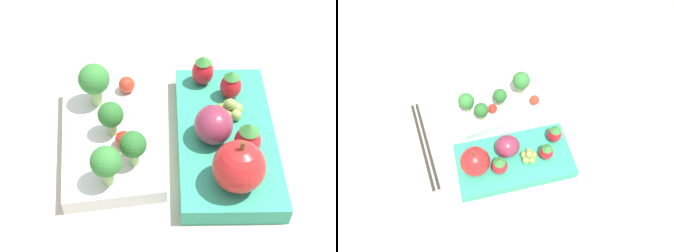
{
  "view_description": "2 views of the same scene",
  "coord_description": "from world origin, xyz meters",
  "views": [
    {
      "loc": [
        -0.37,
        0.02,
        0.42
      ],
      "look_at": [
        -0.01,
        -0.0,
        0.03
      ],
      "focal_mm": 50.0,
      "sensor_mm": 36.0,
      "label": 1
    },
    {
      "loc": [
        -0.09,
        -0.3,
        0.54
      ],
      "look_at": [
        -0.01,
        -0.0,
        0.03
      ],
      "focal_mm": 32.0,
      "sensor_mm": 36.0,
      "label": 2
    }
  ],
  "objects": [
    {
      "name": "bento_box_savoury",
      "position": [
        -0.0,
        0.07,
        0.01
      ],
      "size": [
        0.19,
        0.12,
        0.02
      ],
      "color": "white",
      "rests_on": "ground_plane"
    },
    {
      "name": "cherry_tomato_1",
      "position": [
        0.07,
        0.05,
        0.03
      ],
      "size": [
        0.02,
        0.02,
        0.02
      ],
      "color": "red",
      "rests_on": "bento_box_savoury"
    },
    {
      "name": "broccoli_floret_1",
      "position": [
        -0.07,
        0.07,
        0.05
      ],
      "size": [
        0.03,
        0.03,
        0.05
      ],
      "color": "#93B770",
      "rests_on": "bento_box_savoury"
    },
    {
      "name": "bento_box_fruit",
      "position": [
        -0.01,
        -0.07,
        0.01
      ],
      "size": [
        0.23,
        0.12,
        0.02
      ],
      "color": "#33A87F",
      "rests_on": "ground_plane"
    },
    {
      "name": "strawberry_1",
      "position": [
        -0.04,
        -0.09,
        0.04
      ],
      "size": [
        0.03,
        0.03,
        0.05
      ],
      "color": "red",
      "rests_on": "bento_box_fruit"
    },
    {
      "name": "broccoli_floret_0",
      "position": [
        -0.05,
        0.04,
        0.05
      ],
      "size": [
        0.03,
        0.03,
        0.05
      ],
      "color": "#93B770",
      "rests_on": "bento_box_savoury"
    },
    {
      "name": "strawberry_2",
      "position": [
        0.05,
        -0.08,
        0.04
      ],
      "size": [
        0.03,
        0.03,
        0.04
      ],
      "color": "red",
      "rests_on": "bento_box_fruit"
    },
    {
      "name": "plum",
      "position": [
        -0.02,
        -0.05,
        0.04
      ],
      "size": [
        0.05,
        0.04,
        0.04
      ],
      "color": "#892D47",
      "rests_on": "bento_box_fruit"
    },
    {
      "name": "broccoli_floret_2",
      "position": [
        0.0,
        0.06,
        0.05
      ],
      "size": [
        0.03,
        0.03,
        0.05
      ],
      "color": "#93B770",
      "rests_on": "bento_box_savoury"
    },
    {
      "name": "grape_cluster",
      "position": [
        0.02,
        -0.08,
        0.03
      ],
      "size": [
        0.03,
        0.03,
        0.02
      ],
      "color": "#8EA84C",
      "rests_on": "bento_box_fruit"
    },
    {
      "name": "broccoli_floret_3",
      "position": [
        0.05,
        0.08,
        0.06
      ],
      "size": [
        0.04,
        0.04,
        0.06
      ],
      "color": "#93B770",
      "rests_on": "bento_box_savoury"
    },
    {
      "name": "strawberry_0",
      "position": [
        0.08,
        -0.05,
        0.04
      ],
      "size": [
        0.03,
        0.03,
        0.04
      ],
      "color": "red",
      "rests_on": "bento_box_fruit"
    },
    {
      "name": "ground_plane",
      "position": [
        0.0,
        0.0,
        0.0
      ],
      "size": [
        4.0,
        4.0,
        0.0
      ],
      "primitive_type": "plane",
      "color": "#BCB29E"
    },
    {
      "name": "cherry_tomato_0",
      "position": [
        -0.02,
        0.05,
        0.03
      ],
      "size": [
        0.02,
        0.02,
        0.02
      ],
      "color": "red",
      "rests_on": "bento_box_savoury"
    },
    {
      "name": "apple",
      "position": [
        -0.08,
        -0.07,
        0.05
      ],
      "size": [
        0.05,
        0.05,
        0.06
      ],
      "color": "red",
      "rests_on": "bento_box_fruit"
    }
  ]
}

